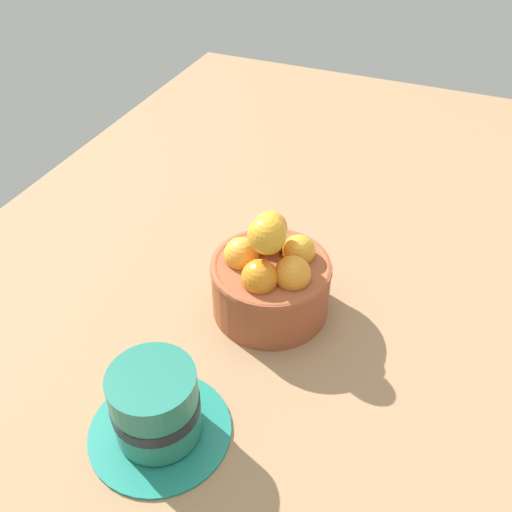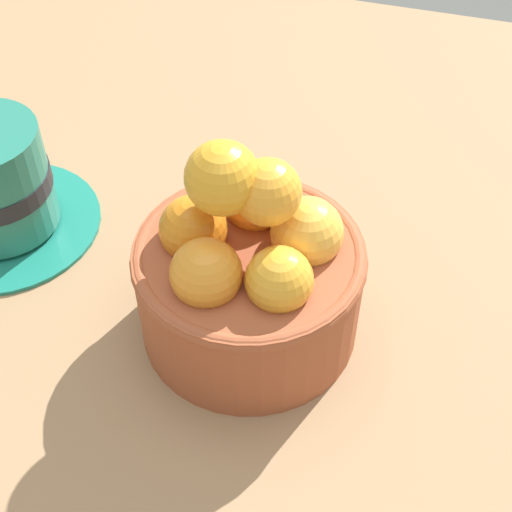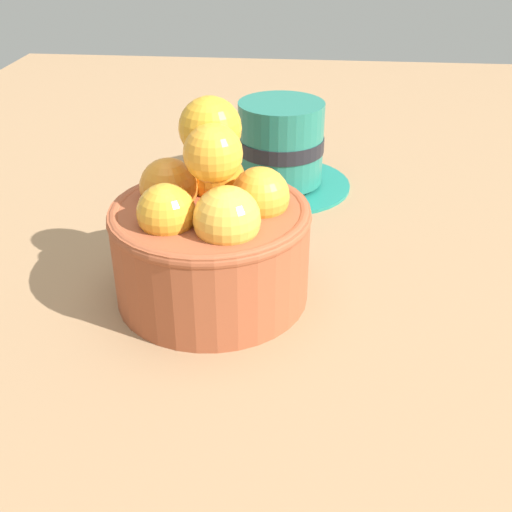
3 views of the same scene
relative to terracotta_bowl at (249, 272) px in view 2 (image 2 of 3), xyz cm
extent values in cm
cube|color=#997551|center=(-0.02, 0.02, -7.36)|extent=(142.35, 86.52, 4.94)
cylinder|color=#9E4C2D|center=(-0.02, 0.02, -1.52)|extent=(13.26, 13.26, 6.74)
torus|color=#9E4C2D|center=(-0.02, 0.02, 1.45)|extent=(13.46, 13.46, 1.00)
sphere|color=gold|center=(-2.40, 2.32, 2.60)|extent=(3.70, 3.70, 3.70)
sphere|color=#F3B03F|center=(-2.95, -1.54, 2.60)|extent=(4.17, 4.17, 4.17)
sphere|color=orange|center=(0.56, -3.24, 2.60)|extent=(3.88, 3.88, 3.88)
sphere|color=orange|center=(3.27, -0.44, 2.60)|extent=(3.91, 3.91, 3.91)
sphere|color=orange|center=(1.43, 3.00, 2.60)|extent=(3.95, 3.95, 3.95)
sphere|color=orange|center=(-0.91, -0.48, 6.02)|extent=(3.68, 3.68, 3.68)
sphere|color=gold|center=(1.37, 0.30, 6.83)|extent=(4.03, 4.03, 4.03)
cylinder|color=#1C7A69|center=(19.24, -3.50, -4.59)|extent=(13.43, 13.43, 0.60)
camera|label=1|loc=(43.98, 16.58, 42.03)|focal=39.87mm
camera|label=2|loc=(-8.63, 27.20, 31.48)|focal=51.45mm
camera|label=3|loc=(-36.70, -6.53, 19.98)|focal=44.26mm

